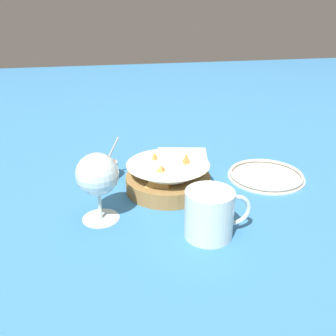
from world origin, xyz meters
name	(u,v)px	position (x,y,z in m)	size (l,w,h in m)	color
ground_plane	(168,196)	(0.00, 0.00, 0.00)	(4.00, 4.00, 0.00)	teal
food_basket	(168,178)	(0.01, 0.03, 0.03)	(0.21, 0.21, 0.09)	olive
sauce_cup	(106,169)	(-0.14, 0.13, 0.03)	(0.07, 0.06, 0.11)	#B7B7BC
wine_glass	(97,176)	(-0.16, -0.07, 0.10)	(0.09, 0.09, 0.15)	silver
beer_mug	(210,215)	(0.05, -0.17, 0.04)	(0.13, 0.10, 0.10)	silver
side_plate	(266,175)	(0.27, 0.05, 0.01)	(0.20, 0.20, 0.01)	silver
napkin	(182,153)	(0.09, 0.25, 0.00)	(0.16, 0.12, 0.01)	white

